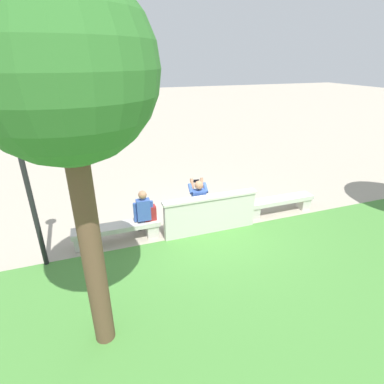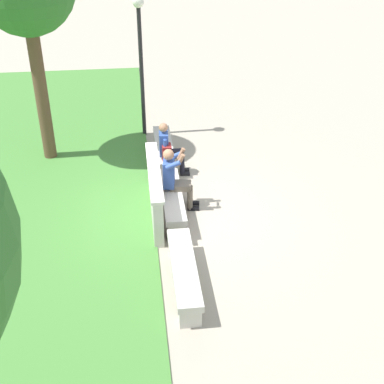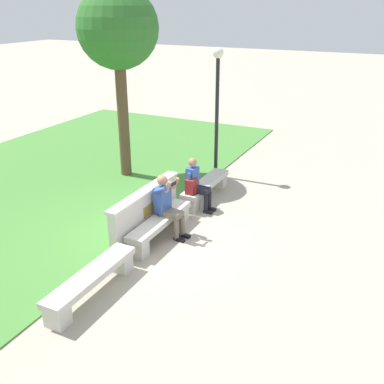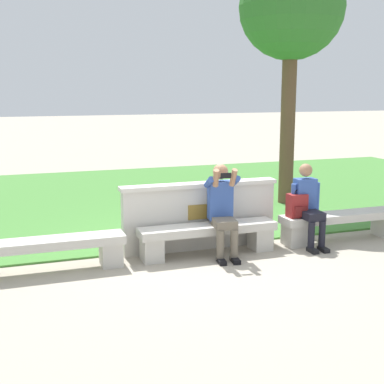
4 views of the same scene
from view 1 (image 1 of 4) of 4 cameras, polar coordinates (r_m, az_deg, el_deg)
ground_plane at (r=8.00m, az=2.51°, el=-6.39°), size 80.00×80.00×0.00m
grass_strip at (r=5.21m, az=23.37°, el=-29.54°), size 18.57×8.00×0.03m
bench_main at (r=8.86m, az=16.29°, el=-1.99°), size 2.05×0.40×0.45m
bench_near at (r=7.85m, az=2.55°, el=-4.49°), size 2.05×0.40×0.45m
bench_mid at (r=7.41m, az=-14.07°, el=-7.14°), size 2.05×0.40×0.45m
backrest_wall_with_plaque at (r=7.47m, az=3.54°, el=-4.23°), size 2.42×0.24×1.01m
person_photographer at (r=7.65m, az=1.10°, el=-1.61°), size 0.51×0.76×1.32m
person_distant at (r=7.35m, az=-9.30°, el=-3.66°), size 0.48×0.68×1.26m
backpack at (r=7.35m, az=-8.00°, el=-3.97°), size 0.28×0.24×0.43m
tree_behind_wall at (r=3.66m, az=-23.38°, el=19.60°), size 2.08×2.08×5.00m
lamp_post at (r=6.34m, az=-29.66°, el=4.99°), size 0.28×0.28×3.50m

